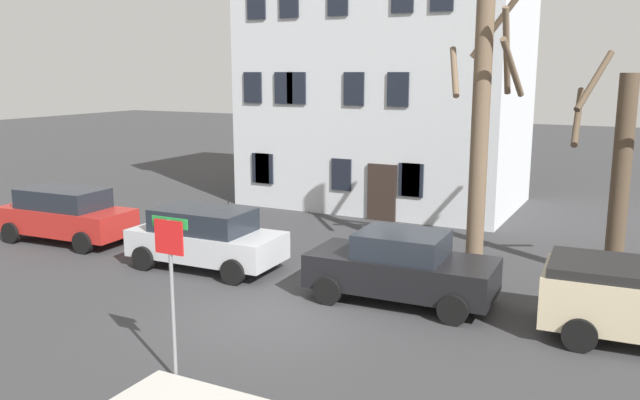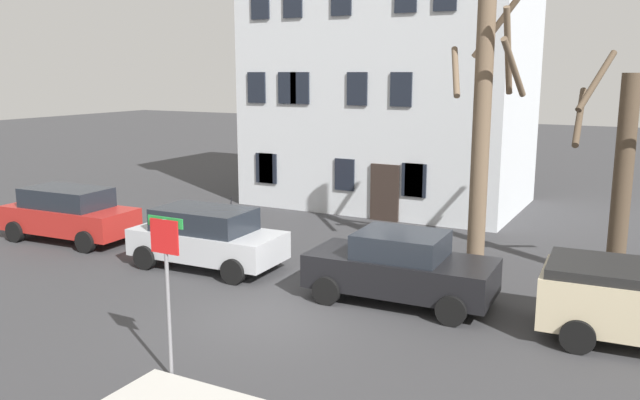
{
  "view_description": "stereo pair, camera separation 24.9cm",
  "coord_description": "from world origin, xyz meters",
  "px_view_note": "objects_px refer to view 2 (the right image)",
  "views": [
    {
      "loc": [
        7.24,
        -11.91,
        5.4
      ],
      "look_at": [
        -0.28,
        2.68,
        2.17
      ],
      "focal_mm": 36.52,
      "sensor_mm": 36.0,
      "label": 1
    },
    {
      "loc": [
        7.46,
        -11.79,
        5.4
      ],
      "look_at": [
        -0.28,
        2.68,
        2.17
      ],
      "focal_mm": 36.52,
      "sensor_mm": 36.0,
      "label": 2
    }
  ],
  "objects_px": {
    "tree_bare_near": "(483,119)",
    "car_silver_wagon": "(207,237)",
    "tree_bare_mid": "(621,171)",
    "bicycle_leaning": "(236,216)",
    "building_main": "(391,62)",
    "street_sign_pole": "(167,268)",
    "car_red_wagon": "(69,213)",
    "car_black_sedan": "(400,267)"
  },
  "relations": [
    {
      "from": "tree_bare_near",
      "to": "bicycle_leaning",
      "type": "bearing_deg",
      "value": 173.61
    },
    {
      "from": "street_sign_pole",
      "to": "car_black_sedan",
      "type": "bearing_deg",
      "value": 69.23
    },
    {
      "from": "tree_bare_mid",
      "to": "street_sign_pole",
      "type": "xyz_separation_m",
      "value": [
        -6.49,
        -9.73,
        -0.87
      ]
    },
    {
      "from": "car_black_sedan",
      "to": "street_sign_pole",
      "type": "xyz_separation_m",
      "value": [
        -2.15,
        -5.67,
        1.22
      ]
    },
    {
      "from": "car_silver_wagon",
      "to": "street_sign_pole",
      "type": "bearing_deg",
      "value": -57.57
    },
    {
      "from": "tree_bare_near",
      "to": "car_silver_wagon",
      "type": "relative_size",
      "value": 1.81
    },
    {
      "from": "car_black_sedan",
      "to": "tree_bare_near",
      "type": "bearing_deg",
      "value": 76.03
    },
    {
      "from": "building_main",
      "to": "car_silver_wagon",
      "type": "height_order",
      "value": "building_main"
    },
    {
      "from": "car_black_sedan",
      "to": "bicycle_leaning",
      "type": "height_order",
      "value": "car_black_sedan"
    },
    {
      "from": "car_black_sedan",
      "to": "car_silver_wagon",
      "type": "bearing_deg",
      "value": 179.34
    },
    {
      "from": "building_main",
      "to": "street_sign_pole",
      "type": "height_order",
      "value": "building_main"
    },
    {
      "from": "car_silver_wagon",
      "to": "bicycle_leaning",
      "type": "distance_m",
      "value": 5.04
    },
    {
      "from": "tree_bare_near",
      "to": "tree_bare_mid",
      "type": "relative_size",
      "value": 1.32
    },
    {
      "from": "car_red_wagon",
      "to": "car_silver_wagon",
      "type": "bearing_deg",
      "value": -2.7
    },
    {
      "from": "car_silver_wagon",
      "to": "tree_bare_near",
      "type": "bearing_deg",
      "value": 27.68
    },
    {
      "from": "building_main",
      "to": "bicycle_leaning",
      "type": "height_order",
      "value": "building_main"
    },
    {
      "from": "car_red_wagon",
      "to": "street_sign_pole",
      "type": "height_order",
      "value": "street_sign_pole"
    },
    {
      "from": "building_main",
      "to": "street_sign_pole",
      "type": "distance_m",
      "value": 17.51
    },
    {
      "from": "car_red_wagon",
      "to": "tree_bare_near",
      "type": "bearing_deg",
      "value": 14.56
    },
    {
      "from": "building_main",
      "to": "tree_bare_near",
      "type": "bearing_deg",
      "value": -52.94
    },
    {
      "from": "car_black_sedan",
      "to": "bicycle_leaning",
      "type": "xyz_separation_m",
      "value": [
        -8.01,
        4.57,
        -0.48
      ]
    },
    {
      "from": "tree_bare_mid",
      "to": "car_red_wagon",
      "type": "xyz_separation_m",
      "value": [
        -15.9,
        -3.72,
        -2.03
      ]
    },
    {
      "from": "tree_bare_near",
      "to": "car_silver_wagon",
      "type": "height_order",
      "value": "tree_bare_near"
    },
    {
      "from": "car_red_wagon",
      "to": "tree_bare_mid",
      "type": "bearing_deg",
      "value": 13.17
    },
    {
      "from": "building_main",
      "to": "car_red_wagon",
      "type": "bearing_deg",
      "value": -121.58
    },
    {
      "from": "building_main",
      "to": "car_silver_wagon",
      "type": "relative_size",
      "value": 2.62
    },
    {
      "from": "tree_bare_near",
      "to": "car_black_sedan",
      "type": "xyz_separation_m",
      "value": [
        -0.89,
        -3.57,
        -3.32
      ]
    },
    {
      "from": "tree_bare_mid",
      "to": "car_silver_wagon",
      "type": "bearing_deg",
      "value": -158.5
    },
    {
      "from": "tree_bare_mid",
      "to": "building_main",
      "type": "bearing_deg",
      "value": 142.18
    },
    {
      "from": "car_black_sedan",
      "to": "street_sign_pole",
      "type": "distance_m",
      "value": 6.19
    },
    {
      "from": "tree_bare_near",
      "to": "street_sign_pole",
      "type": "relative_size",
      "value": 2.65
    },
    {
      "from": "building_main",
      "to": "tree_bare_mid",
      "type": "relative_size",
      "value": 1.91
    },
    {
      "from": "tree_bare_near",
      "to": "car_silver_wagon",
      "type": "xyz_separation_m",
      "value": [
        -6.68,
        -3.51,
        -3.29
      ]
    },
    {
      "from": "tree_bare_mid",
      "to": "car_silver_wagon",
      "type": "height_order",
      "value": "tree_bare_mid"
    },
    {
      "from": "tree_bare_near",
      "to": "tree_bare_mid",
      "type": "bearing_deg",
      "value": 8.02
    },
    {
      "from": "tree_bare_mid",
      "to": "tree_bare_near",
      "type": "bearing_deg",
      "value": -171.98
    },
    {
      "from": "car_silver_wagon",
      "to": "building_main",
      "type": "bearing_deg",
      "value": 85.31
    },
    {
      "from": "tree_bare_near",
      "to": "street_sign_pole",
      "type": "distance_m",
      "value": 9.95
    },
    {
      "from": "car_silver_wagon",
      "to": "car_black_sedan",
      "type": "bearing_deg",
      "value": -0.66
    },
    {
      "from": "car_black_sedan",
      "to": "street_sign_pole",
      "type": "height_order",
      "value": "street_sign_pole"
    },
    {
      "from": "tree_bare_mid",
      "to": "bicycle_leaning",
      "type": "relative_size",
      "value": 3.41
    },
    {
      "from": "car_silver_wagon",
      "to": "street_sign_pole",
      "type": "relative_size",
      "value": 1.47
    }
  ]
}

